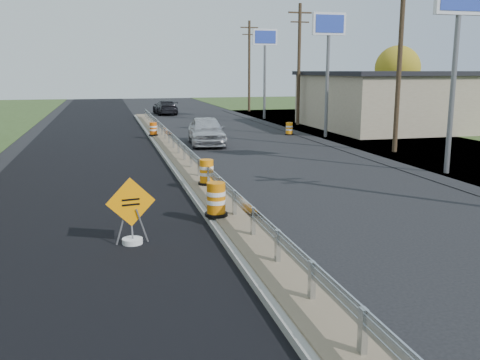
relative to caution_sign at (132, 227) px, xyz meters
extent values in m
plane|color=black|center=(2.98, 3.35, -0.44)|extent=(140.00, 140.00, 0.00)
cube|color=black|center=(-1.42, 13.35, -0.43)|extent=(7.20, 120.00, 0.01)
cube|color=gray|center=(2.98, 11.35, -0.35)|extent=(1.60, 55.00, 0.18)
cube|color=brown|center=(2.98, 11.35, -0.23)|extent=(1.25, 55.00, 0.05)
cube|color=silver|center=(2.98, -6.65, 0.14)|extent=(0.10, 0.15, 0.70)
cube|color=silver|center=(2.98, -4.65, 0.14)|extent=(0.10, 0.15, 0.70)
cube|color=silver|center=(2.98, -2.65, 0.14)|extent=(0.10, 0.15, 0.70)
cube|color=silver|center=(2.98, -0.65, 0.14)|extent=(0.10, 0.15, 0.70)
cube|color=silver|center=(2.98, 1.35, 0.14)|extent=(0.10, 0.15, 0.70)
cube|color=silver|center=(2.98, 3.35, 0.14)|extent=(0.10, 0.15, 0.70)
cube|color=silver|center=(2.98, 5.35, 0.14)|extent=(0.10, 0.15, 0.70)
cube|color=silver|center=(2.98, 7.35, 0.14)|extent=(0.10, 0.15, 0.70)
cube|color=silver|center=(2.98, 9.35, 0.14)|extent=(0.10, 0.15, 0.70)
cube|color=silver|center=(2.98, 11.35, 0.14)|extent=(0.10, 0.15, 0.70)
cube|color=silver|center=(2.98, 13.35, 0.14)|extent=(0.10, 0.15, 0.70)
cube|color=silver|center=(2.98, 15.35, 0.14)|extent=(0.10, 0.15, 0.70)
cube|color=silver|center=(2.98, 17.35, 0.14)|extent=(0.10, 0.15, 0.70)
cube|color=silver|center=(2.98, 19.35, 0.14)|extent=(0.10, 0.15, 0.70)
cube|color=silver|center=(2.98, 21.35, 0.14)|extent=(0.10, 0.15, 0.70)
cube|color=silver|center=(2.98, 23.35, 0.14)|extent=(0.10, 0.15, 0.70)
cube|color=silver|center=(2.98, 25.35, 0.14)|extent=(0.10, 0.15, 0.70)
cube|color=silver|center=(2.98, 27.35, 0.14)|extent=(0.10, 0.15, 0.70)
cube|color=silver|center=(2.98, 29.35, 0.14)|extent=(0.10, 0.15, 0.70)
cube|color=silver|center=(2.98, 31.35, 0.14)|extent=(0.10, 0.15, 0.70)
cube|color=silver|center=(2.98, 33.35, 0.14)|extent=(0.10, 0.15, 0.70)
cube|color=silver|center=(2.98, 35.35, 0.14)|extent=(0.10, 0.15, 0.70)
cube|color=silver|center=(2.98, 12.35, 0.34)|extent=(0.04, 46.00, 0.34)
cube|color=silver|center=(2.98, 12.35, 0.26)|extent=(0.06, 46.00, 0.03)
cube|color=silver|center=(2.98, 12.35, 0.42)|extent=(0.06, 46.00, 0.03)
cube|color=tan|center=(23.98, 23.35, 1.56)|extent=(18.00, 12.00, 4.00)
cube|color=black|center=(23.98, 23.35, 3.68)|extent=(18.50, 12.50, 0.30)
cube|color=black|center=(15.03, 23.35, 1.16)|extent=(0.08, 7.20, 2.20)
cylinder|color=slate|center=(13.48, 6.35, 2.96)|extent=(0.22, 0.22, 6.80)
cylinder|color=slate|center=(13.48, 19.35, 2.96)|extent=(0.22, 0.22, 6.80)
cube|color=white|center=(13.48, 19.35, 6.76)|extent=(2.20, 0.25, 1.40)
cube|color=#263FB2|center=(13.48, 19.35, 6.76)|extent=(1.90, 0.30, 1.10)
cylinder|color=slate|center=(13.48, 33.35, 2.96)|extent=(0.22, 0.22, 6.80)
cube|color=white|center=(13.48, 33.35, 6.76)|extent=(2.20, 0.25, 1.40)
cube|color=#263FB2|center=(13.48, 33.35, 6.76)|extent=(1.90, 0.30, 1.10)
cylinder|color=#473523|center=(14.48, 12.35, 4.26)|extent=(0.26, 0.26, 9.40)
cylinder|color=#473523|center=(14.48, 27.35, 4.26)|extent=(0.26, 0.26, 9.40)
cube|color=#473523|center=(14.48, 27.35, 8.26)|extent=(1.90, 0.12, 0.12)
cube|color=#473523|center=(14.48, 27.35, 7.56)|extent=(1.50, 0.10, 0.10)
cylinder|color=#473523|center=(14.48, 42.35, 4.26)|extent=(0.26, 0.26, 9.40)
cube|color=#473523|center=(14.48, 42.35, 8.26)|extent=(1.90, 0.12, 0.12)
cube|color=#473523|center=(14.48, 42.35, 7.56)|extent=(1.50, 0.10, 0.10)
cylinder|color=#473523|center=(28.98, 37.35, 1.10)|extent=(0.36, 0.36, 3.08)
sphere|color=#A38423|center=(28.98, 37.35, 4.11)|extent=(4.62, 4.62, 4.62)
cylinder|color=white|center=(0.00, 0.00, -0.36)|extent=(0.52, 0.52, 0.15)
cube|color=slate|center=(-0.26, 0.00, 0.03)|extent=(0.31, 0.09, 0.90)
cube|color=slate|center=(0.26, 0.00, 0.03)|extent=(0.31, 0.09, 0.90)
cube|color=slate|center=(0.00, 0.05, 0.03)|extent=(0.07, 0.23, 0.92)
cube|color=orange|center=(0.00, 0.00, 0.66)|extent=(1.23, 0.23, 1.25)
cube|color=black|center=(0.00, -0.02, 0.72)|extent=(0.44, 0.08, 0.05)
cube|color=black|center=(0.00, -0.02, 0.59)|extent=(0.44, 0.08, 0.05)
cylinder|color=black|center=(2.43, 1.30, -0.16)|extent=(0.66, 0.66, 0.09)
cylinder|color=orange|center=(2.43, 1.30, 0.30)|extent=(0.53, 0.53, 0.93)
cylinder|color=white|center=(2.43, 1.30, 0.45)|extent=(0.54, 0.54, 0.12)
cylinder|color=white|center=(2.43, 1.30, 0.21)|extent=(0.54, 0.54, 0.12)
cylinder|color=black|center=(2.97, 5.61, -0.17)|extent=(0.62, 0.62, 0.08)
cylinder|color=orange|center=(2.97, 5.61, 0.27)|extent=(0.50, 0.50, 0.87)
cylinder|color=white|center=(2.97, 5.61, 0.42)|extent=(0.51, 0.51, 0.11)
cylinder|color=white|center=(2.97, 5.61, 0.19)|extent=(0.51, 0.51, 0.11)
cylinder|color=black|center=(2.43, 21.22, -0.17)|extent=(0.57, 0.57, 0.08)
cylinder|color=#E15909|center=(2.43, 21.22, 0.23)|extent=(0.46, 0.46, 0.80)
cylinder|color=white|center=(2.43, 21.22, 0.36)|extent=(0.47, 0.47, 0.10)
cylinder|color=white|center=(2.43, 21.22, 0.16)|extent=(0.47, 0.47, 0.10)
cylinder|color=black|center=(11.64, 21.28, -0.40)|extent=(0.58, 0.58, 0.08)
cylinder|color=orange|center=(11.64, 21.28, 0.00)|extent=(0.46, 0.46, 0.81)
cylinder|color=white|center=(11.64, 21.28, 0.14)|extent=(0.47, 0.47, 0.11)
cylinder|color=white|center=(11.64, 21.28, -0.07)|extent=(0.47, 0.47, 0.11)
imported|color=silver|center=(5.23, 17.74, 0.41)|extent=(2.39, 5.09, 1.68)
imported|color=black|center=(5.36, 40.76, 0.27)|extent=(2.25, 4.96, 1.41)
camera|label=1|loc=(-0.52, -13.19, 3.87)|focal=40.00mm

